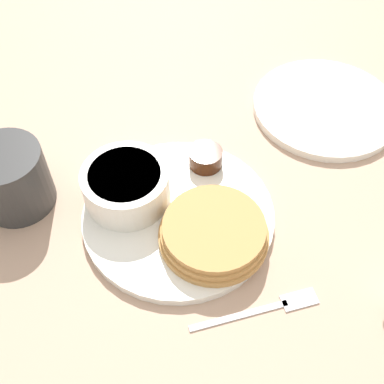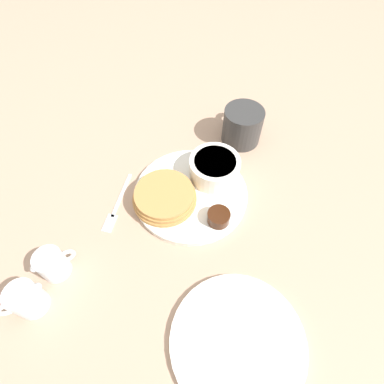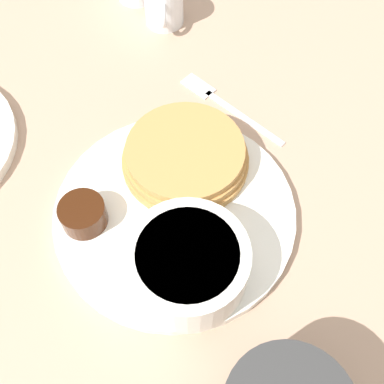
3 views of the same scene
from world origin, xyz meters
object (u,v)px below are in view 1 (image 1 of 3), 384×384
object	(u,v)px
coffee_mug	(9,179)
fork	(270,307)
plate	(178,215)
bowl	(128,182)

from	to	relation	value
coffee_mug	fork	size ratio (longest dim) A/B	0.83
plate	fork	bearing A→B (deg)	150.26
bowl	plate	bearing A→B (deg)	176.27
plate	coffee_mug	world-z (taller)	coffee_mug
bowl	coffee_mug	distance (m)	0.15
plate	bowl	xyz separation A→B (m)	(0.07, -0.00, 0.03)
coffee_mug	fork	xyz separation A→B (m)	(-0.34, 0.03, -0.04)
plate	bowl	size ratio (longest dim) A/B	2.22
plate	fork	xyz separation A→B (m)	(-0.14, 0.08, -0.00)
coffee_mug	fork	bearing A→B (deg)	174.38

